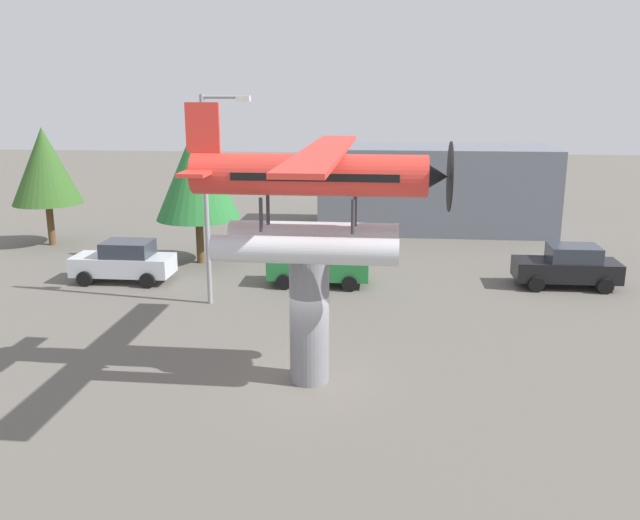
# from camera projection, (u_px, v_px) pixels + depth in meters

# --- Properties ---
(ground_plane) EXTENTS (140.00, 140.00, 0.00)m
(ground_plane) POSITION_uv_depth(u_px,v_px,m) (310.00, 380.00, 19.12)
(ground_plane) COLOR #605B54
(display_pedestal) EXTENTS (1.10, 1.10, 3.67)m
(display_pedestal) POSITION_uv_depth(u_px,v_px,m) (309.00, 319.00, 18.67)
(display_pedestal) COLOR slate
(display_pedestal) RESTS_ON ground
(floatplane_monument) EXTENTS (6.93, 10.41, 4.00)m
(floatplane_monument) POSITION_uv_depth(u_px,v_px,m) (314.00, 193.00, 17.79)
(floatplane_monument) COLOR silver
(floatplane_monument) RESTS_ON display_pedestal
(car_near_silver) EXTENTS (4.20, 2.02, 1.76)m
(car_near_silver) POSITION_uv_depth(u_px,v_px,m) (124.00, 261.00, 28.71)
(car_near_silver) COLOR silver
(car_near_silver) RESTS_ON ground
(car_mid_green) EXTENTS (4.20, 2.02, 1.76)m
(car_mid_green) POSITION_uv_depth(u_px,v_px,m) (320.00, 264.00, 28.24)
(car_mid_green) COLOR #237A38
(car_mid_green) RESTS_ON ground
(car_far_black) EXTENTS (4.20, 2.02, 1.76)m
(car_far_black) POSITION_uv_depth(u_px,v_px,m) (568.00, 266.00, 27.91)
(car_far_black) COLOR black
(car_far_black) RESTS_ON ground
(streetlight_primary) EXTENTS (1.84, 0.28, 7.82)m
(streetlight_primary) POSITION_uv_depth(u_px,v_px,m) (211.00, 186.00, 24.84)
(streetlight_primary) COLOR gray
(streetlight_primary) RESTS_ON ground
(storefront_building) EXTENTS (13.20, 5.83, 4.79)m
(storefront_building) POSITION_uv_depth(u_px,v_px,m) (435.00, 188.00, 39.29)
(storefront_building) COLOR slate
(storefront_building) RESTS_ON ground
(tree_west) EXTENTS (3.54, 3.54, 6.13)m
(tree_west) POSITION_uv_depth(u_px,v_px,m) (45.00, 166.00, 34.66)
(tree_west) COLOR brown
(tree_west) RESTS_ON ground
(tree_east) EXTENTS (3.90, 3.90, 6.46)m
(tree_east) POSITION_uv_depth(u_px,v_px,m) (197.00, 172.00, 30.99)
(tree_east) COLOR brown
(tree_east) RESTS_ON ground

